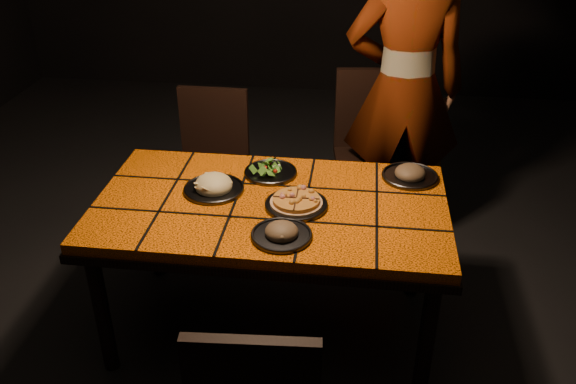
# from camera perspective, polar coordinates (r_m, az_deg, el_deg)

# --- Properties ---
(room_shell) EXTENTS (6.04, 7.04, 3.08)m
(room_shell) POSITION_cam_1_polar(r_m,az_deg,el_deg) (2.48, -1.88, 14.16)
(room_shell) COLOR black
(room_shell) RESTS_ON ground
(dining_table) EXTENTS (1.62, 0.92, 0.75)m
(dining_table) POSITION_cam_1_polar(r_m,az_deg,el_deg) (2.82, -1.60, -2.28)
(dining_table) COLOR #FF6B08
(dining_table) RESTS_ON ground
(chair_far_left) EXTENTS (0.42, 0.42, 0.92)m
(chair_far_left) POSITION_cam_1_polar(r_m,az_deg,el_deg) (3.71, -7.15, 3.35)
(chair_far_left) COLOR black
(chair_far_left) RESTS_ON ground
(chair_far_right) EXTENTS (0.51, 0.51, 1.01)m
(chair_far_right) POSITION_cam_1_polar(r_m,az_deg,el_deg) (3.76, 7.94, 4.55)
(chair_far_right) COLOR black
(chair_far_right) RESTS_ON ground
(diner) EXTENTS (0.71, 0.49, 1.90)m
(diner) POSITION_cam_1_polar(r_m,az_deg,el_deg) (3.58, 10.82, 9.40)
(diner) COLOR brown
(diner) RESTS_ON ground
(plate_pizza) EXTENTS (0.28, 0.28, 0.04)m
(plate_pizza) POSITION_cam_1_polar(r_m,az_deg,el_deg) (2.73, 0.77, -1.04)
(plate_pizza) COLOR #3D3E43
(plate_pizza) RESTS_ON dining_table
(plate_pasta) EXTENTS (0.28, 0.28, 0.09)m
(plate_pasta) POSITION_cam_1_polar(r_m,az_deg,el_deg) (2.87, -6.96, 0.56)
(plate_pasta) COLOR #3D3E43
(plate_pasta) RESTS_ON dining_table
(plate_salad) EXTENTS (0.26, 0.26, 0.07)m
(plate_salad) POSITION_cam_1_polar(r_m,az_deg,el_deg) (3.00, -1.65, 2.13)
(plate_salad) COLOR #3D3E43
(plate_salad) RESTS_ON dining_table
(plate_mushroom_a) EXTENTS (0.26, 0.26, 0.08)m
(plate_mushroom_a) POSITION_cam_1_polar(r_m,az_deg,el_deg) (2.52, -0.61, -3.80)
(plate_mushroom_a) COLOR #3D3E43
(plate_mushroom_a) RESTS_ON dining_table
(plate_mushroom_b) EXTENTS (0.27, 0.27, 0.09)m
(plate_mushroom_b) POSITION_cam_1_polar(r_m,az_deg,el_deg) (3.02, 11.36, 1.71)
(plate_mushroom_b) COLOR #3D3E43
(plate_mushroom_b) RESTS_ON dining_table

